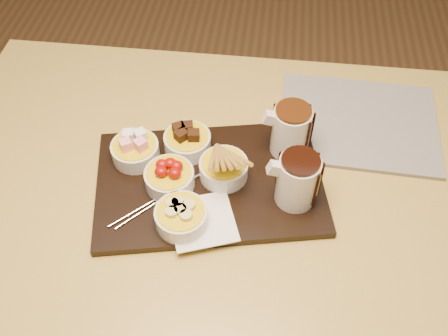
# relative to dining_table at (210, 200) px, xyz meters

# --- Properties ---
(ground) EXTENTS (5.00, 5.00, 0.00)m
(ground) POSITION_rel_dining_table_xyz_m (0.00, 0.00, -0.65)
(ground) COLOR brown
(ground) RESTS_ON ground
(dining_table) EXTENTS (1.20, 0.80, 0.75)m
(dining_table) POSITION_rel_dining_table_xyz_m (0.00, 0.00, 0.00)
(dining_table) COLOR #B59843
(dining_table) RESTS_ON ground
(serving_board) EXTENTS (0.51, 0.39, 0.02)m
(serving_board) POSITION_rel_dining_table_xyz_m (0.01, -0.03, 0.11)
(serving_board) COLOR black
(serving_board) RESTS_ON dining_table
(napkin) EXTENTS (0.15, 0.15, 0.00)m
(napkin) POSITION_rel_dining_table_xyz_m (0.01, -0.13, 0.12)
(napkin) COLOR white
(napkin) RESTS_ON serving_board
(bowl_marshmallows) EXTENTS (0.10, 0.10, 0.04)m
(bowl_marshmallows) POSITION_rel_dining_table_xyz_m (-0.16, 0.01, 0.14)
(bowl_marshmallows) COLOR silver
(bowl_marshmallows) RESTS_ON serving_board
(bowl_cake) EXTENTS (0.10, 0.10, 0.04)m
(bowl_cake) POSITION_rel_dining_table_xyz_m (-0.05, 0.05, 0.14)
(bowl_cake) COLOR silver
(bowl_cake) RESTS_ON serving_board
(bowl_strawberries) EXTENTS (0.10, 0.10, 0.04)m
(bowl_strawberries) POSITION_rel_dining_table_xyz_m (-0.07, -0.05, 0.14)
(bowl_strawberries) COLOR silver
(bowl_strawberries) RESTS_ON serving_board
(bowl_biscotti) EXTENTS (0.10, 0.10, 0.04)m
(bowl_biscotti) POSITION_rel_dining_table_xyz_m (0.03, -0.02, 0.14)
(bowl_biscotti) COLOR silver
(bowl_biscotti) RESTS_ON serving_board
(bowl_bananas) EXTENTS (0.10, 0.10, 0.04)m
(bowl_bananas) POSITION_rel_dining_table_xyz_m (-0.03, -0.14, 0.14)
(bowl_bananas) COLOR silver
(bowl_bananas) RESTS_ON serving_board
(pitcher_dark_chocolate) EXTENTS (0.09, 0.09, 0.11)m
(pitcher_dark_chocolate) POSITION_rel_dining_table_xyz_m (0.18, -0.06, 0.17)
(pitcher_dark_chocolate) COLOR silver
(pitcher_dark_chocolate) RESTS_ON serving_board
(pitcher_milk_chocolate) EXTENTS (0.09, 0.09, 0.11)m
(pitcher_milk_chocolate) POSITION_rel_dining_table_xyz_m (0.16, 0.07, 0.17)
(pitcher_milk_chocolate) COLOR silver
(pitcher_milk_chocolate) RESTS_ON serving_board
(fondue_skewers) EXTENTS (0.20, 0.21, 0.01)m
(fondue_skewers) POSITION_rel_dining_table_xyz_m (-0.08, -0.08, 0.12)
(fondue_skewers) COLOR silver
(fondue_skewers) RESTS_ON serving_board
(newspaper) EXTENTS (0.37, 0.30, 0.01)m
(newspaper) POSITION_rel_dining_table_xyz_m (0.32, 0.18, 0.10)
(newspaper) COLOR beige
(newspaper) RESTS_ON dining_table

